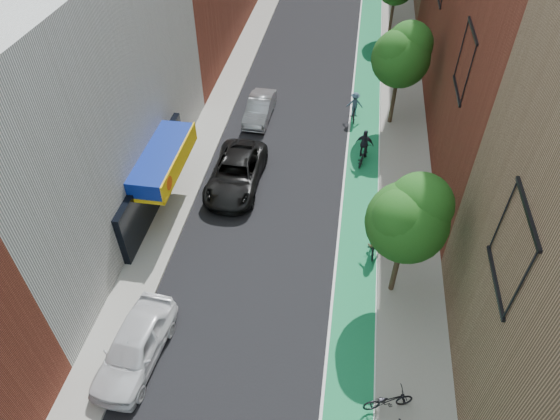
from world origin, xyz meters
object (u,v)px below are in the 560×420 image
at_px(cyclist_lane_near, 374,238).
at_px(cyclist_lane_mid, 364,151).
at_px(parked_car_white, 135,346).
at_px(parked_car_black, 236,173).
at_px(parked_car_silver, 260,108).
at_px(cyclist_lane_far, 354,108).

bearing_deg(cyclist_lane_near, cyclist_lane_mid, -85.16).
distance_m(parked_car_white, cyclist_lane_near, 11.90).
height_order(parked_car_white, cyclist_lane_mid, cyclist_lane_mid).
distance_m(parked_car_black, parked_car_silver, 7.09).
bearing_deg(parked_car_silver, parked_car_white, -93.36).
distance_m(parked_car_white, parked_car_silver, 18.53).
bearing_deg(cyclist_lane_mid, parked_car_silver, -16.16).
xyz_separation_m(cyclist_lane_near, cyclist_lane_far, (-1.50, 11.81, -0.04)).
height_order(parked_car_white, parked_car_black, parked_car_white).
bearing_deg(parked_car_black, cyclist_lane_far, 52.12).
relative_size(parked_car_silver, cyclist_lane_mid, 2.01).
height_order(parked_car_silver, cyclist_lane_near, cyclist_lane_near).
distance_m(cyclist_lane_near, cyclist_lane_mid, 7.27).
relative_size(parked_car_white, cyclist_lane_near, 2.32).
bearing_deg(parked_car_silver, cyclist_lane_far, 8.70).
height_order(cyclist_lane_near, cyclist_lane_far, cyclist_lane_near).
height_order(cyclist_lane_near, cyclist_lane_mid, cyclist_lane_mid).
bearing_deg(parked_car_silver, cyclist_lane_mid, -27.01).
bearing_deg(cyclist_lane_far, parked_car_black, 47.18).
xyz_separation_m(parked_car_white, cyclist_lane_mid, (8.57, 14.66, -0.03)).
distance_m(parked_car_white, cyclist_lane_far, 20.76).
height_order(parked_car_silver, cyclist_lane_far, cyclist_lane_far).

